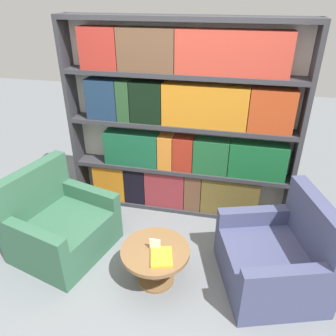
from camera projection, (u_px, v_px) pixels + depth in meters
The scene contains 7 objects.
ground_plane at pixel (153, 285), 3.19m from camera, with size 14.00×14.00×0.00m, color slate.
bookshelf at pixel (182, 126), 3.79m from camera, with size 2.68×0.30×2.31m.
armchair_left at pixel (60, 226), 3.51m from camera, with size 1.07×1.12×0.92m.
armchair_right at pixel (276, 259), 3.09m from camera, with size 1.10×1.15×0.92m.
coffee_table at pixel (155, 258), 3.11m from camera, with size 0.65×0.65×0.40m.
table_sign at pixel (155, 245), 3.03m from camera, with size 0.10×0.06×0.12m.
stray_book at pixel (161, 257), 2.95m from camera, with size 0.25×0.29×0.03m.
Camera 1 is at (0.63, -2.16, 2.54)m, focal length 35.00 mm.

